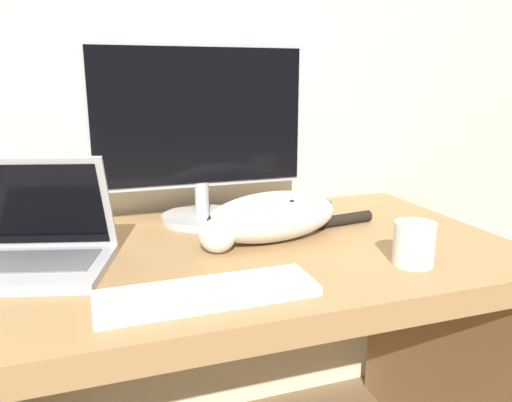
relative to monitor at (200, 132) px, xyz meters
The scene contains 8 objects.
wall_back 0.34m from the monitor, 97.61° to the left, with size 6.40×0.06×2.60m.
desk 0.49m from the monitor, 96.02° to the right, with size 1.48×0.79×0.77m.
monitor is the anchor object (origin of this frame).
laptop 0.54m from the monitor, 149.72° to the right, with size 0.37×0.32×0.25m.
external_keyboard 0.59m from the monitor, 101.96° to the right, with size 0.42×0.13×0.02m.
cat 0.33m from the monitor, 62.53° to the right, with size 0.53×0.21×0.13m.
coffee_mug 0.65m from the monitor, 53.45° to the right, with size 0.09×0.09×0.10m.
small_toy 0.44m from the monitor, ahead, with size 0.04×0.04×0.04m.
Camera 1 is at (-0.28, -0.73, 1.18)m, focal length 35.00 mm.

